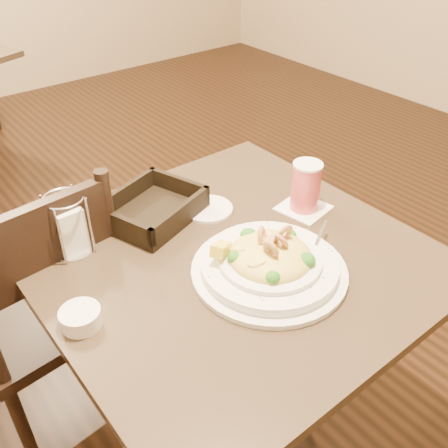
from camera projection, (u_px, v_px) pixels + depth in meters
ground at (228, 429)px, 1.66m from camera, size 7.00×7.00×0.00m
main_table at (229, 321)px, 1.37m from camera, size 0.90×0.90×0.75m
dining_chair_near at (43, 309)px, 1.42m from camera, size 0.46×0.46×0.93m
pasta_bowl at (269, 262)px, 1.16m from camera, size 0.40×0.37×0.12m
drink_glass at (306, 187)px, 1.36m from camera, size 0.14×0.14×0.14m
bread_basket at (153, 210)px, 1.35m from camera, size 0.30×0.27×0.07m
napkin_caddy at (70, 228)px, 1.21m from camera, size 0.10×0.10×0.16m
side_plate at (208, 209)px, 1.39m from camera, size 0.15×0.15×0.01m
butter_ramekin at (81, 318)px, 1.03m from camera, size 0.11×0.11×0.04m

